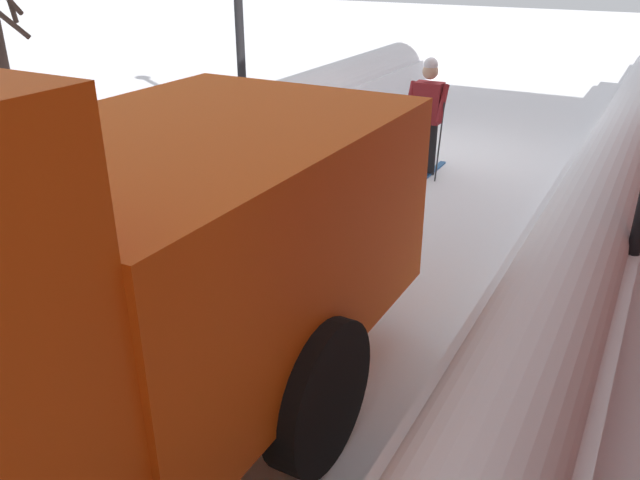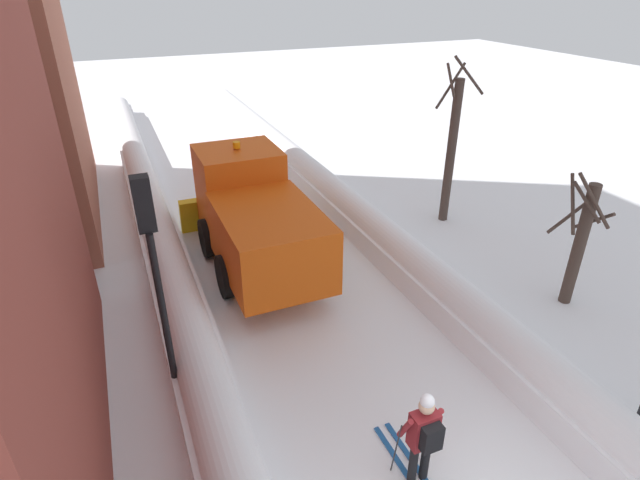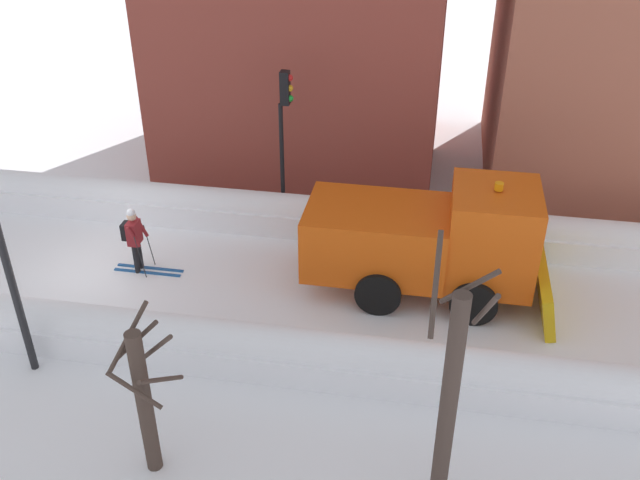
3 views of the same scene
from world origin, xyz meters
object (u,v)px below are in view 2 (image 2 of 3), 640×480
at_px(traffic_light_pole, 153,256).
at_px(bare_tree_mid, 451,149).
at_px(skier, 423,436).
at_px(plow_truck, 254,217).
at_px(bare_tree_near, 580,241).

bearing_deg(traffic_light_pole, bare_tree_mid, 26.71).
bearing_deg(bare_tree_mid, skier, -127.39).
xyz_separation_m(plow_truck, bare_tree_mid, (6.44, 0.47, 0.91)).
relative_size(bare_tree_near, bare_tree_mid, 0.66).
height_order(bare_tree_near, bare_tree_mid, bare_tree_mid).
height_order(plow_truck, bare_tree_near, bare_tree_near).
relative_size(traffic_light_pole, bare_tree_mid, 0.86).
height_order(skier, traffic_light_pole, traffic_light_pole).
xyz_separation_m(traffic_light_pole, bare_tree_mid, (9.25, 4.66, -0.74)).
bearing_deg(plow_truck, bare_tree_mid, 4.13).
distance_m(skier, bare_tree_near, 6.70).
distance_m(plow_truck, bare_tree_mid, 6.52).
bearing_deg(bare_tree_near, skier, -154.87).
bearing_deg(bare_tree_mid, plow_truck, -175.87).
relative_size(skier, traffic_light_pole, 0.40).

